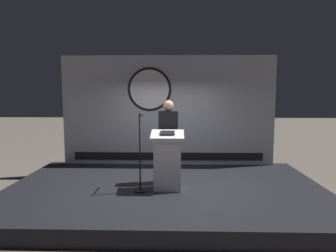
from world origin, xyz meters
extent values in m
plane|color=#6B6056|center=(0.00, 0.00, 0.00)|extent=(40.00, 40.00, 0.00)
cube|color=black|center=(0.00, 0.00, 0.15)|extent=(6.40, 4.00, 0.30)
cube|color=#B2B7C1|center=(0.00, 1.85, 1.72)|extent=(5.52, 0.10, 2.84)
cylinder|color=black|center=(-0.48, 1.80, 2.28)|extent=(1.13, 0.02, 1.13)
cylinder|color=white|center=(-0.48, 1.79, 2.28)|extent=(1.01, 0.02, 1.01)
cube|color=black|center=(0.00, 1.79, 0.52)|extent=(4.97, 0.02, 0.20)
cube|color=silver|center=(0.05, -0.23, 0.83)|extent=(0.52, 0.40, 1.05)
cube|color=silver|center=(0.05, -0.23, 1.38)|extent=(0.64, 0.50, 0.16)
cube|color=black|center=(0.05, -0.25, 1.43)|extent=(0.28, 0.20, 0.07)
cylinder|color=black|center=(0.05, 0.25, 0.72)|extent=(0.26, 0.26, 0.85)
cube|color=black|center=(0.05, 0.25, 1.48)|extent=(0.40, 0.24, 0.67)
sphere|color=tan|center=(0.05, 0.25, 1.93)|extent=(0.22, 0.22, 0.22)
cylinder|color=black|center=(-0.47, -0.38, 0.31)|extent=(0.24, 0.24, 0.02)
cylinder|color=black|center=(-0.47, -0.38, 1.06)|extent=(0.03, 0.03, 1.51)
cylinder|color=black|center=(-0.47, -0.19, 1.76)|extent=(0.02, 0.38, 0.02)
sphere|color=#262626|center=(-0.47, 0.00, 1.76)|extent=(0.07, 0.07, 0.07)
camera|label=1|loc=(0.22, -5.89, 2.20)|focal=31.67mm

